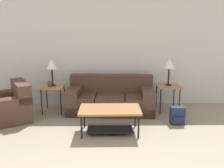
# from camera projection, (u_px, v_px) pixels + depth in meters

# --- Properties ---
(wall_back) EXTENTS (8.92, 0.06, 2.60)m
(wall_back) POSITION_uv_depth(u_px,v_px,m) (116.00, 53.00, 6.21)
(wall_back) COLOR silver
(wall_back) RESTS_ON ground_plane
(couch) EXTENTS (2.02, 1.05, 0.82)m
(couch) POSITION_uv_depth(u_px,v_px,m) (111.00, 99.00, 5.82)
(couch) COLOR #4C3328
(couch) RESTS_ON ground_plane
(armchair) EXTENTS (1.35, 1.33, 0.80)m
(armchair) POSITION_uv_depth(u_px,v_px,m) (6.00, 108.00, 5.25)
(armchair) COLOR #4C3328
(armchair) RESTS_ON ground_plane
(coffee_table) EXTENTS (1.12, 0.65, 0.47)m
(coffee_table) POSITION_uv_depth(u_px,v_px,m) (110.00, 115.00, 4.61)
(coffee_table) COLOR #A87042
(coffee_table) RESTS_ON ground_plane
(side_table_left) EXTENTS (0.51, 0.56, 0.62)m
(side_table_left) POSITION_uv_depth(u_px,v_px,m) (53.00, 88.00, 5.73)
(side_table_left) COLOR #A87042
(side_table_left) RESTS_ON ground_plane
(side_table_right) EXTENTS (0.51, 0.56, 0.62)m
(side_table_right) POSITION_uv_depth(u_px,v_px,m) (168.00, 88.00, 5.78)
(side_table_right) COLOR #A87042
(side_table_right) RESTS_ON ground_plane
(table_lamp_left) EXTENTS (0.25, 0.25, 0.62)m
(table_lamp_left) POSITION_uv_depth(u_px,v_px,m) (52.00, 65.00, 5.61)
(table_lamp_left) COLOR black
(table_lamp_left) RESTS_ON side_table_left
(table_lamp_right) EXTENTS (0.25, 0.25, 0.62)m
(table_lamp_right) POSITION_uv_depth(u_px,v_px,m) (169.00, 64.00, 5.66)
(table_lamp_right) COLOR black
(table_lamp_right) RESTS_ON side_table_right
(backpack) EXTENTS (0.29, 0.24, 0.36)m
(backpack) POSITION_uv_depth(u_px,v_px,m) (177.00, 116.00, 5.07)
(backpack) COLOR #1E2847
(backpack) RESTS_ON ground_plane
(picture_frame) EXTENTS (0.10, 0.04, 0.13)m
(picture_frame) POSITION_uv_depth(u_px,v_px,m) (50.00, 84.00, 5.62)
(picture_frame) COLOR #4C3828
(picture_frame) RESTS_ON side_table_left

